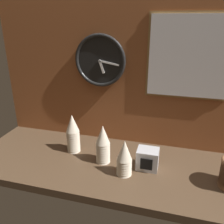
{
  "coord_description": "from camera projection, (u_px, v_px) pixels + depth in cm",
  "views": [
    {
      "loc": [
        23.53,
        -102.28,
        70.56
      ],
      "look_at": [
        -5.8,
        4.0,
        26.73
      ],
      "focal_mm": 38.0,
      "sensor_mm": 36.0,
      "label": 1
    }
  ],
  "objects": [
    {
      "name": "cup_stack_center_left",
      "position": [
        73.0,
        133.0,
        1.31
      ],
      "size": [
        7.4,
        7.4,
        22.18
      ],
      "color": "beige",
      "rests_on": "ground_plane"
    },
    {
      "name": "cup_stack_center",
      "position": [
        103.0,
        144.0,
        1.21
      ],
      "size": [
        7.4,
        7.4,
        20.83
      ],
      "color": "beige",
      "rests_on": "ground_plane"
    },
    {
      "name": "wall_clock",
      "position": [
        100.0,
        61.0,
        1.31
      ],
      "size": [
        29.27,
        2.7,
        29.27
      ],
      "color": "black"
    },
    {
      "name": "menu_board",
      "position": [
        189.0,
        57.0,
        1.19
      ],
      "size": [
        41.77,
        1.32,
        43.24
      ],
      "color": "olive"
    },
    {
      "name": "wall_tiled_back",
      "position": [
        133.0,
        54.0,
        1.28
      ],
      "size": [
        160.0,
        3.0,
        105.0
      ],
      "color": "brown",
      "rests_on": "ground_plane"
    },
    {
      "name": "ground_plane",
      "position": [
        121.0,
        167.0,
        1.24
      ],
      "size": [
        160.0,
        56.0,
        4.0
      ],
      "primitive_type": "cube",
      "color": "#4C3826"
    },
    {
      "name": "cup_stack_center_right",
      "position": [
        124.0,
        158.0,
        1.12
      ],
      "size": [
        7.4,
        7.4,
        18.14
      ],
      "color": "beige",
      "rests_on": "ground_plane"
    },
    {
      "name": "napkin_dispenser",
      "position": [
        147.0,
        159.0,
        1.18
      ],
      "size": [
        10.62,
        9.21,
        10.31
      ],
      "color": "#B7B7BC",
      "rests_on": "ground_plane"
    }
  ]
}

